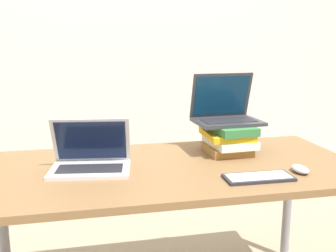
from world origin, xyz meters
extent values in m
cube|color=silver|center=(0.00, 1.66, 1.35)|extent=(8.00, 0.05, 2.70)
cube|color=brown|center=(0.00, 0.40, 0.72)|extent=(1.68, 0.79, 0.03)
cylinder|color=gray|center=(-0.78, 0.73, 0.35)|extent=(0.05, 0.05, 0.71)
cylinder|color=gray|center=(0.78, 0.73, 0.35)|extent=(0.05, 0.05, 0.71)
cube|color=silver|center=(-0.34, 0.39, 0.74)|extent=(0.36, 0.27, 0.02)
cube|color=#232328|center=(-0.34, 0.38, 0.75)|extent=(0.29, 0.15, 0.00)
cube|color=silver|center=(-0.33, 0.46, 0.85)|extent=(0.34, 0.14, 0.21)
cube|color=#0F1938|center=(-0.33, 0.46, 0.85)|extent=(0.31, 0.12, 0.18)
cube|color=olive|center=(0.32, 0.54, 0.76)|extent=(0.20, 0.21, 0.04)
cube|color=white|center=(0.33, 0.54, 0.79)|extent=(0.21, 0.27, 0.04)
cube|color=gold|center=(0.32, 0.55, 0.83)|extent=(0.22, 0.27, 0.03)
cube|color=#33753D|center=(0.33, 0.54, 0.86)|extent=(0.20, 0.29, 0.04)
cube|color=#333338|center=(0.33, 0.56, 0.89)|extent=(0.33, 0.25, 0.02)
cube|color=#232328|center=(0.33, 0.55, 0.90)|extent=(0.26, 0.14, 0.00)
cube|color=#333338|center=(0.32, 0.65, 1.01)|extent=(0.32, 0.08, 0.23)
cube|color=#0A2D4C|center=(0.32, 0.65, 1.01)|extent=(0.29, 0.07, 0.20)
cube|color=#28282D|center=(0.31, 0.16, 0.74)|extent=(0.28, 0.12, 0.01)
cube|color=silver|center=(0.31, 0.16, 0.75)|extent=(0.25, 0.10, 0.00)
ellipsoid|color=#B2B2B7|center=(0.52, 0.19, 0.75)|extent=(0.06, 0.10, 0.03)
camera|label=1|loc=(-0.35, -1.22, 1.27)|focal=42.00mm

